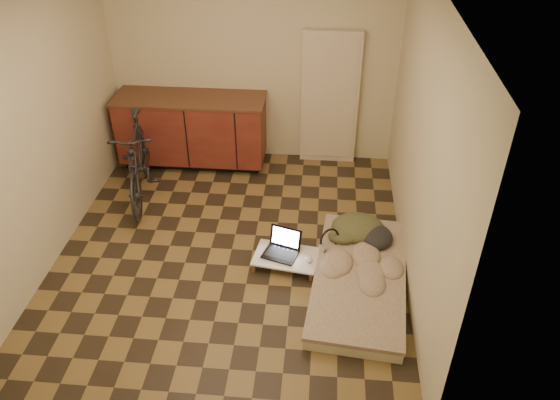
# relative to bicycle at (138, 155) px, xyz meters

# --- Properties ---
(room_shell) EXTENTS (3.50, 4.00, 2.60)m
(room_shell) POSITION_rel_bicycle_xyz_m (1.20, -0.92, 0.77)
(room_shell) COLOR brown
(room_shell) RESTS_ON ground
(cabinets) EXTENTS (1.84, 0.62, 0.91)m
(cabinets) POSITION_rel_bicycle_xyz_m (0.45, 0.79, -0.07)
(cabinets) COLOR black
(cabinets) RESTS_ON ground
(appliance_panel) EXTENTS (0.70, 0.10, 1.70)m
(appliance_panel) POSITION_rel_bicycle_xyz_m (2.15, 1.02, 0.32)
(appliance_panel) COLOR beige
(appliance_panel) RESTS_ON ground
(bicycle) EXTENTS (0.81, 1.72, 1.07)m
(bicycle) POSITION_rel_bicycle_xyz_m (0.00, 0.00, 0.00)
(bicycle) COLOR black
(bicycle) RESTS_ON ground
(futon) EXTENTS (1.02, 1.84, 0.15)m
(futon) POSITION_rel_bicycle_xyz_m (2.50, -1.34, -0.46)
(futon) COLOR beige
(futon) RESTS_ON ground
(clothing_pile) EXTENTS (0.62, 0.53, 0.23)m
(clothing_pile) POSITION_rel_bicycle_xyz_m (2.54, -0.73, -0.27)
(clothing_pile) COLOR #404427
(clothing_pile) RESTS_ON futon
(headphones) EXTENTS (0.36, 0.35, 0.18)m
(headphones) POSITION_rel_bicycle_xyz_m (2.20, -0.95, -0.30)
(headphones) COLOR black
(headphones) RESTS_ON futon
(lap_desk) EXTENTS (0.69, 0.50, 0.11)m
(lap_desk) POSITION_rel_bicycle_xyz_m (1.78, -1.10, -0.44)
(lap_desk) COLOR brown
(lap_desk) RESTS_ON ground
(laptop) EXTENTS (0.40, 0.38, 0.23)m
(laptop) POSITION_rel_bicycle_xyz_m (1.74, -1.04, -0.38)
(laptop) COLOR black
(laptop) RESTS_ON lap_desk
(mouse) EXTENTS (0.08, 0.12, 0.04)m
(mouse) POSITION_rel_bicycle_xyz_m (2.01, -1.14, -0.41)
(mouse) COLOR silver
(mouse) RESTS_ON lap_desk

